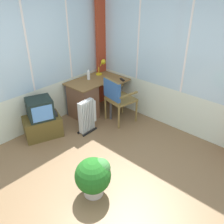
% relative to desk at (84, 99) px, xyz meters
% --- Properties ---
extents(ground, '(5.33, 4.96, 0.06)m').
position_rel_desk_xyz_m(ground, '(-1.30, -1.64, -0.42)').
color(ground, brown).
extents(north_window_panel, '(4.33, 0.07, 2.70)m').
position_rel_desk_xyz_m(north_window_panel, '(-1.30, 0.37, 0.97)').
color(north_window_panel, silver).
rests_on(north_window_panel, ground).
extents(east_window_panel, '(0.07, 3.96, 2.70)m').
position_rel_desk_xyz_m(east_window_panel, '(0.89, -1.64, 0.96)').
color(east_window_panel, silver).
rests_on(east_window_panel, ground).
extents(curtain_corner, '(0.24, 0.08, 2.60)m').
position_rel_desk_xyz_m(curtain_corner, '(0.76, 0.24, 0.92)').
color(curtain_corner, '#A5381F').
rests_on(curtain_corner, ground).
extents(desk, '(1.11, 0.85, 0.72)m').
position_rel_desk_xyz_m(desk, '(0.00, 0.00, 0.00)').
color(desk, brown).
rests_on(desk, ground).
extents(desk_lamp, '(0.23, 0.20, 0.33)m').
position_rel_desk_xyz_m(desk_lamp, '(0.65, 0.09, 0.54)').
color(desk_lamp, yellow).
rests_on(desk_lamp, desk).
extents(tv_remote, '(0.10, 0.16, 0.02)m').
position_rel_desk_xyz_m(tv_remote, '(0.66, -0.44, 0.35)').
color(tv_remote, black).
rests_on(tv_remote, desk).
extents(spray_bottle, '(0.06, 0.06, 0.22)m').
position_rel_desk_xyz_m(spray_bottle, '(0.23, 0.09, 0.44)').
color(spray_bottle, silver).
rests_on(spray_bottle, desk).
extents(wooden_armchair, '(0.57, 0.56, 0.92)m').
position_rel_desk_xyz_m(wooden_armchair, '(0.25, -0.64, 0.21)').
color(wooden_armchair, olive).
rests_on(wooden_armchair, ground).
extents(tv_on_stand, '(0.75, 0.64, 0.74)m').
position_rel_desk_xyz_m(tv_on_stand, '(-1.00, 0.03, -0.06)').
color(tv_on_stand, brown).
rests_on(tv_on_stand, ground).
extents(space_heater, '(0.39, 0.18, 0.64)m').
position_rel_desk_xyz_m(space_heater, '(-0.35, -0.47, -0.06)').
color(space_heater, silver).
rests_on(space_heater, ground).
extents(potted_plant, '(0.48, 0.48, 0.56)m').
position_rel_desk_xyz_m(potted_plant, '(-1.33, -1.66, -0.07)').
color(potted_plant, silver).
rests_on(potted_plant, ground).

